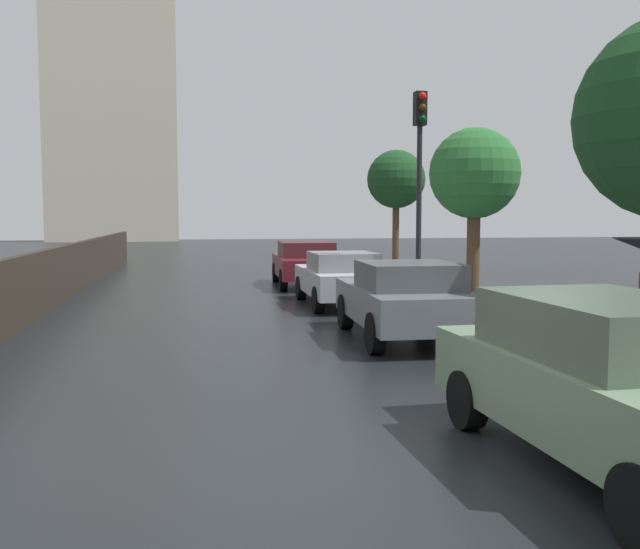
{
  "coord_description": "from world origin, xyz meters",
  "views": [
    {
      "loc": [
        -0.88,
        -5.8,
        2.23
      ],
      "look_at": [
        1.32,
        6.65,
        1.17
      ],
      "focal_mm": 39.66,
      "sensor_mm": 36.0,
      "label": 1
    }
  ],
  "objects": [
    {
      "name": "distant_tower",
      "position": [
        -7.87,
        59.87,
        13.45
      ],
      "size": [
        11.25,
        10.37,
        30.18
      ],
      "color": "beige",
      "rests_on": "ground"
    },
    {
      "name": "car_maroon_far_ahead",
      "position": [
        2.55,
        16.12,
        0.74
      ],
      "size": [
        2.04,
        4.36,
        1.4
      ],
      "rotation": [
        0.0,
        0.0,
        -0.04
      ],
      "color": "maroon",
      "rests_on": "ground"
    },
    {
      "name": "street_tree_mid",
      "position": [
        6.52,
        19.77,
        3.53
      ],
      "size": [
        2.17,
        2.17,
        4.65
      ],
      "color": "#4C3823",
      "rests_on": "ground"
    },
    {
      "name": "car_grey_mid_road",
      "position": [
        2.81,
        6.3,
        0.74
      ],
      "size": [
        1.98,
        3.99,
        1.4
      ],
      "rotation": [
        0.0,
        0.0,
        -0.03
      ],
      "color": "slate",
      "rests_on": "ground"
    },
    {
      "name": "street_tree_near",
      "position": [
        6.79,
        12.92,
        3.35
      ],
      "size": [
        2.52,
        2.52,
        4.65
      ],
      "color": "#4C3823",
      "rests_on": "ground"
    },
    {
      "name": "car_silver_behind_camera",
      "position": [
        2.64,
        11.17,
        0.69
      ],
      "size": [
        1.8,
        3.99,
        1.33
      ],
      "rotation": [
        0.0,
        0.0,
        0.0
      ],
      "color": "#B2B5BA",
      "rests_on": "ground"
    },
    {
      "name": "car_green_near_kerb",
      "position": [
        2.74,
        -0.26,
        0.78
      ],
      "size": [
        1.94,
        4.35,
        1.5
      ],
      "rotation": [
        0.0,
        0.0,
        0.04
      ],
      "color": "slate",
      "rests_on": "ground"
    },
    {
      "name": "traffic_light",
      "position": [
        4.14,
        9.67,
        3.47
      ],
      "size": [
        0.26,
        0.39,
        4.85
      ],
      "color": "black",
      "rests_on": "sidewalk_strip"
    },
    {
      "name": "ground",
      "position": [
        0.0,
        0.0,
        0.0
      ],
      "size": [
        120.0,
        120.0,
        0.0
      ],
      "primitive_type": "plane",
      "color": "black"
    }
  ]
}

